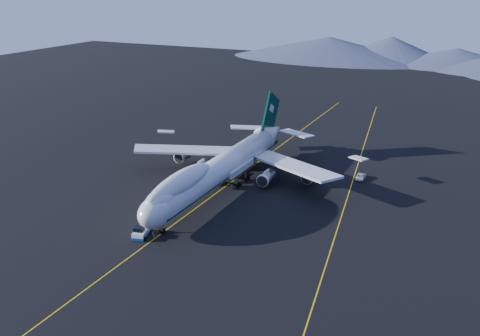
% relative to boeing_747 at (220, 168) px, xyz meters
% --- Properties ---
extents(ground, '(500.00, 500.00, 0.00)m').
position_rel_boeing_747_xyz_m(ground, '(-0.00, -0.03, -5.81)').
color(ground, black).
rests_on(ground, ground).
extents(taxiway_line_main, '(0.25, 220.00, 0.01)m').
position_rel_boeing_747_xyz_m(taxiway_line_main, '(-0.00, -0.03, -5.80)').
color(taxiway_line_main, gold).
rests_on(taxiway_line_main, ground).
extents(taxiway_line_side, '(28.08, 198.09, 0.01)m').
position_rel_boeing_747_xyz_m(taxiway_line_side, '(30.00, 9.97, -5.80)').
color(taxiway_line_side, gold).
rests_on(taxiway_line_side, ground).
extents(boeing_747, '(59.62, 72.43, 19.37)m').
position_rel_boeing_747_xyz_m(boeing_747, '(0.00, 0.00, 0.00)').
color(boeing_747, silver).
rests_on(boeing_747, ground).
extents(pushback_tug, '(3.94, 5.72, 2.28)m').
position_rel_boeing_747_xyz_m(pushback_tug, '(-3.00, -29.53, -5.10)').
color(pushback_tug, silver).
rests_on(pushback_tug, ground).
extents(service_van, '(2.25, 4.86, 1.35)m').
position_rel_boeing_747_xyz_m(service_van, '(30.00, 22.64, -5.14)').
color(service_van, silver).
rests_on(service_van, ground).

